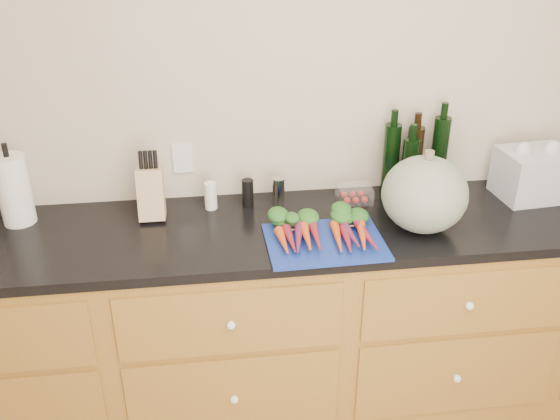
{
  "coord_description": "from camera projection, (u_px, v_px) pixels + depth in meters",
  "views": [
    {
      "loc": [
        -0.51,
        -0.82,
        2.13
      ],
      "look_at": [
        -0.24,
        1.2,
        1.06
      ],
      "focal_mm": 40.0,
      "sensor_mm": 36.0,
      "label": 1
    }
  ],
  "objects": [
    {
      "name": "wall_back",
      "position": [
        325.0,
        109.0,
        2.59
      ],
      "size": [
        4.1,
        0.05,
        2.6
      ],
      "primitive_type": "cube",
      "color": "beige",
      "rests_on": "ground"
    },
    {
      "name": "cabinets",
      "position": [
        333.0,
        321.0,
        2.7
      ],
      "size": [
        3.6,
        0.64,
        0.9
      ],
      "color": "brown",
      "rests_on": "ground"
    },
    {
      "name": "countertop",
      "position": [
        337.0,
        226.0,
        2.49
      ],
      "size": [
        3.64,
        0.62,
        0.04
      ],
      "primitive_type": "cube",
      "color": "black",
      "rests_on": "cabinets"
    },
    {
      "name": "cutting_board",
      "position": [
        325.0,
        242.0,
        2.32
      ],
      "size": [
        0.44,
        0.34,
        0.01
      ],
      "primitive_type": "cube",
      "rotation": [
        0.0,
        0.0,
        0.02
      ],
      "color": "navy",
      "rests_on": "countertop"
    },
    {
      "name": "carrots",
      "position": [
        323.0,
        230.0,
        2.35
      ],
      "size": [
        0.38,
        0.28,
        0.05
      ],
      "color": "#E14F1A",
      "rests_on": "cutting_board"
    },
    {
      "name": "squash",
      "position": [
        425.0,
        194.0,
        2.36
      ],
      "size": [
        0.33,
        0.33,
        0.29
      ],
      "primitive_type": "ellipsoid",
      "color": "slate",
      "rests_on": "countertop"
    },
    {
      "name": "paper_towel",
      "position": [
        14.0,
        190.0,
        2.41
      ],
      "size": [
        0.12,
        0.12,
        0.28
      ],
      "primitive_type": "cylinder",
      "color": "white",
      "rests_on": "countertop"
    },
    {
      "name": "knife_block",
      "position": [
        151.0,
        193.0,
        2.47
      ],
      "size": [
        0.1,
        0.1,
        0.2
      ],
      "primitive_type": "cube",
      "color": "tan",
      "rests_on": "countertop"
    },
    {
      "name": "grinder_salt",
      "position": [
        211.0,
        196.0,
        2.55
      ],
      "size": [
        0.05,
        0.05,
        0.12
      ],
      "primitive_type": "cylinder",
      "color": "white",
      "rests_on": "countertop"
    },
    {
      "name": "grinder_pepper",
      "position": [
        248.0,
        193.0,
        2.57
      ],
      "size": [
        0.05,
        0.05,
        0.12
      ],
      "primitive_type": "cylinder",
      "color": "black",
      "rests_on": "countertop"
    },
    {
      "name": "canister_chrome",
      "position": [
        278.0,
        191.0,
        2.58
      ],
      "size": [
        0.05,
        0.05,
        0.12
      ],
      "primitive_type": "cylinder",
      "color": "silver",
      "rests_on": "countertop"
    },
    {
      "name": "tomato_box",
      "position": [
        354.0,
        194.0,
        2.62
      ],
      "size": [
        0.14,
        0.11,
        0.07
      ],
      "primitive_type": "cube",
      "color": "white",
      "rests_on": "countertop"
    },
    {
      "name": "bottles",
      "position": [
        414.0,
        161.0,
        2.63
      ],
      "size": [
        0.28,
        0.14,
        0.34
      ],
      "color": "black",
      "rests_on": "countertop"
    },
    {
      "name": "grocery_bag",
      "position": [
        533.0,
        174.0,
        2.63
      ],
      "size": [
        0.3,
        0.25,
        0.2
      ],
      "primitive_type": null,
      "rotation": [
        0.0,
        0.0,
        0.09
      ],
      "color": "silver",
      "rests_on": "countertop"
    }
  ]
}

